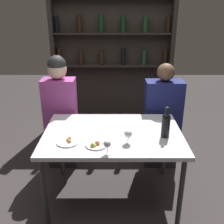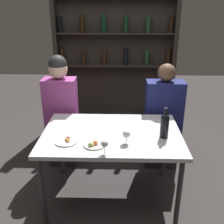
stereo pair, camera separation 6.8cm
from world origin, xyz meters
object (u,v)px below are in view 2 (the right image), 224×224
food_plate_1 (66,141)px  seated_person_right (163,121)px  seated_person_left (61,113)px  wine_bottle (165,124)px  food_plate_0 (94,144)px  wine_glass_0 (126,134)px  wine_glass_1 (105,144)px

food_plate_1 → seated_person_right: size_ratio=0.15×
food_plate_1 → seated_person_left: bearing=105.0°
wine_bottle → seated_person_left: 1.28m
food_plate_0 → seated_person_right: seated_person_right is taller
wine_bottle → wine_glass_0: 0.36m
wine_bottle → wine_glass_1: (-0.51, -0.29, -0.04)m
wine_glass_1 → seated_person_right: 1.18m
food_plate_0 → food_plate_1: (-0.24, 0.05, -0.00)m
wine_bottle → seated_person_left: seated_person_left is taller
seated_person_right → food_plate_0: bearing=-129.8°
food_plate_1 → seated_person_left: (-0.21, 0.80, -0.08)m
seated_person_left → seated_person_right: bearing=0.0°
wine_bottle → seated_person_right: bearing=81.0°
wine_glass_0 → seated_person_right: seated_person_right is taller
wine_glass_1 → seated_person_left: seated_person_left is taller
food_plate_1 → seated_person_right: 1.26m
wine_bottle → seated_person_left: size_ratio=0.21×
food_plate_1 → food_plate_0: bearing=-12.6°
wine_bottle → wine_glass_1: wine_bottle is taller
wine_glass_0 → wine_glass_1: (-0.17, -0.18, 0.00)m
seated_person_left → seated_person_right: seated_person_left is taller
seated_person_left → seated_person_right: size_ratio=1.07×
food_plate_0 → food_plate_1: 0.25m
wine_glass_0 → seated_person_right: 0.95m
food_plate_1 → seated_person_left: seated_person_left is taller
wine_glass_0 → food_plate_1: 0.52m
wine_glass_1 → wine_bottle: bearing=29.9°
wine_glass_1 → food_plate_1: bearing=151.5°
wine_glass_0 → seated_person_left: 1.10m
wine_glass_1 → seated_person_left: bearing=119.3°
wine_glass_0 → food_plate_0: bearing=-169.9°
food_plate_0 → food_plate_1: food_plate_0 is taller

